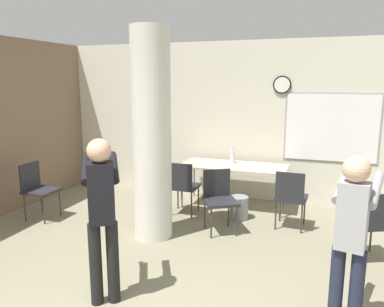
% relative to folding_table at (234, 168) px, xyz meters
% --- Properties ---
extents(wall_back, '(8.00, 0.15, 2.80)m').
position_rel_folding_table_xyz_m(wall_back, '(0.11, 0.59, 0.72)').
color(wall_back, beige).
rests_on(wall_back, ground_plane).
extents(support_pillar, '(0.52, 0.52, 2.80)m').
position_rel_folding_table_xyz_m(support_pillar, '(-0.76, -1.57, 0.72)').
color(support_pillar, silver).
rests_on(support_pillar, ground_plane).
extents(folding_table, '(1.76, 0.76, 0.72)m').
position_rel_folding_table_xyz_m(folding_table, '(0.00, 0.00, 0.00)').
color(folding_table, beige).
rests_on(folding_table, ground_plane).
extents(bottle_on_table, '(0.08, 0.08, 0.29)m').
position_rel_folding_table_xyz_m(bottle_on_table, '(-0.06, 0.15, 0.16)').
color(bottle_on_table, silver).
rests_on(bottle_on_table, folding_table).
extents(waste_bin, '(0.28, 0.28, 0.36)m').
position_rel_folding_table_xyz_m(waste_bin, '(0.22, -0.55, -0.50)').
color(waste_bin, gray).
rests_on(waste_bin, ground_plane).
extents(chair_table_front, '(0.60, 0.60, 0.87)m').
position_rel_folding_table_xyz_m(chair_table_front, '(0.04, -1.09, -0.17)').
color(chair_table_front, '#232328').
rests_on(chair_table_front, ground_plane).
extents(chair_table_left, '(0.45, 0.45, 0.87)m').
position_rel_folding_table_xyz_m(chair_table_left, '(-0.67, -0.67, -0.17)').
color(chair_table_left, '#232328').
rests_on(chair_table_left, ground_plane).
extents(chair_mid_room, '(0.59, 0.59, 0.87)m').
position_rel_folding_table_xyz_m(chair_mid_room, '(1.97, -1.42, -0.17)').
color(chair_mid_room, '#232328').
rests_on(chair_mid_room, ground_plane).
extents(chair_by_left_wall, '(0.45, 0.45, 0.87)m').
position_rel_folding_table_xyz_m(chair_by_left_wall, '(-2.74, -1.55, -0.17)').
color(chair_by_left_wall, '#232328').
rests_on(chair_by_left_wall, ground_plane).
extents(chair_table_right, '(0.47, 0.47, 0.87)m').
position_rel_folding_table_xyz_m(chair_table_right, '(0.99, -0.71, -0.17)').
color(chair_table_right, '#232328').
rests_on(chair_table_right, ground_plane).
extents(person_playing_side, '(0.43, 0.64, 1.55)m').
position_rel_folding_table_xyz_m(person_playing_side, '(1.63, -2.92, 0.23)').
color(person_playing_side, '#1E2338').
rests_on(person_playing_side, ground_plane).
extents(person_playing_front, '(0.57, 0.64, 1.61)m').
position_rel_folding_table_xyz_m(person_playing_front, '(-0.54, -3.16, 0.27)').
color(person_playing_front, black).
rests_on(person_playing_front, ground_plane).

